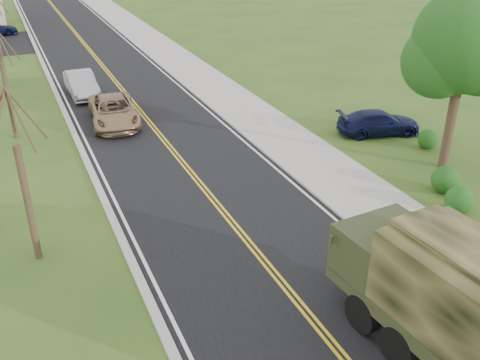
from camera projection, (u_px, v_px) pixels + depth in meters
road at (90, 51)px, 45.47m from camera, size 8.00×120.00×0.01m
curb_right at (138, 46)px, 46.95m from camera, size 0.30×120.00×0.12m
sidewalk_right at (157, 44)px, 47.59m from camera, size 3.20×120.00×0.10m
curb_left at (39, 55)px, 43.94m from camera, size 0.30×120.00×0.10m
leafy_tree at (465, 49)px, 22.53m from camera, size 4.83×4.50×8.10m
bare_tree_a at (25, 190)px, 17.29m from camera, size 1.93×2.26×6.08m
bare_tree_b at (7, 92)px, 27.14m from camera, size 1.83×2.14×5.73m
military_truck at (467, 306)px, 12.99m from camera, size 3.14×7.60×3.70m
suv_champagne at (114, 111)px, 29.71m from camera, size 2.95×5.56×1.49m
sedan_silver at (81, 84)px, 34.22m from camera, size 1.69×4.65×1.52m
pickup_navy at (379, 123)px, 28.38m from camera, size 4.71×2.88×1.28m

